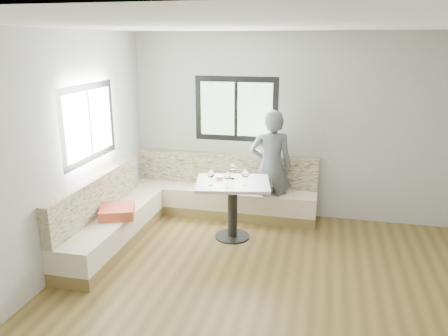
# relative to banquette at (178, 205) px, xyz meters

# --- Properties ---
(room) EXTENTS (5.01, 5.01, 2.81)m
(room) POSITION_rel_banquette_xyz_m (1.51, -1.55, 1.08)
(room) COLOR brown
(room) RESTS_ON ground
(banquette) EXTENTS (2.90, 2.80, 0.95)m
(banquette) POSITION_rel_banquette_xyz_m (0.00, 0.00, 0.00)
(banquette) COLOR olive
(banquette) RESTS_ON ground
(table) EXTENTS (1.12, 0.94, 0.82)m
(table) POSITION_rel_banquette_xyz_m (0.87, -0.18, 0.28)
(table) COLOR black
(table) RESTS_ON ground
(person) EXTENTS (0.68, 0.50, 1.72)m
(person) POSITION_rel_banquette_xyz_m (1.29, 0.54, 0.53)
(person) COLOR #595C62
(person) RESTS_ON ground
(olive_ramekin) EXTENTS (0.11, 0.11, 0.05)m
(olive_ramekin) POSITION_rel_banquette_xyz_m (0.66, -0.09, 0.51)
(olive_ramekin) COLOR white
(olive_ramekin) RESTS_ON table
(wine_glass_a) EXTENTS (0.10, 0.10, 0.21)m
(wine_glass_a) POSITION_rel_banquette_xyz_m (0.61, -0.38, 0.63)
(wine_glass_a) COLOR white
(wine_glass_a) RESTS_ON table
(wine_glass_b) EXTENTS (0.10, 0.10, 0.21)m
(wine_glass_b) POSITION_rel_banquette_xyz_m (0.84, -0.39, 0.63)
(wine_glass_b) COLOR white
(wine_glass_b) RESTS_ON table
(wine_glass_c) EXTENTS (0.10, 0.10, 0.21)m
(wine_glass_c) POSITION_rel_banquette_xyz_m (1.06, -0.27, 0.63)
(wine_glass_c) COLOR white
(wine_glass_c) RESTS_ON table
(wine_glass_d) EXTENTS (0.10, 0.10, 0.21)m
(wine_glass_d) POSITION_rel_banquette_xyz_m (0.83, -0.04, 0.63)
(wine_glass_d) COLOR white
(wine_glass_d) RESTS_ON table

